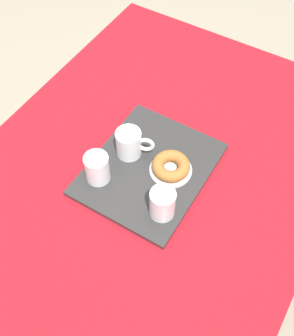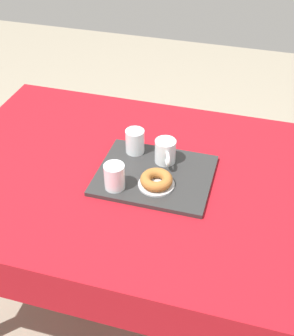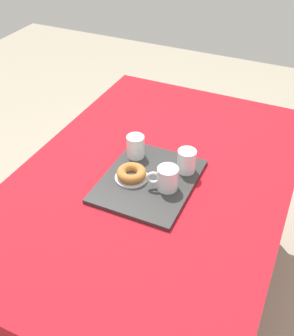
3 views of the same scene
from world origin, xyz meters
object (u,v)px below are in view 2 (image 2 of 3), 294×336
Objects in this scene: water_glass_far at (115,178)px; donut_plate_left at (156,184)px; tea_mug_left at (165,152)px; serving_tray at (155,175)px; sugar_donut_left at (156,180)px; dining_table at (143,193)px; water_glass_near at (135,142)px.

water_glass_far is 0.15m from donut_plate_left.
tea_mug_left is 0.23m from water_glass_far.
donut_plate_left is (0.02, -0.06, 0.01)m from serving_tray.
serving_tray is at bearing 109.14° from sugar_donut_left.
dining_table is 16.11× the size of water_glass_near.
dining_table is at bearing -60.50° from water_glass_near.
dining_table is 0.19m from water_glass_far.
sugar_donut_left reaches higher than dining_table.
dining_table is at bearing 137.93° from sugar_donut_left.
serving_tray is at bearing -102.98° from tea_mug_left.
tea_mug_left is 1.22× the size of water_glass_far.
serving_tray is 3.62× the size of sugar_donut_left.
tea_mug_left is 0.89× the size of donut_plate_left.
donut_plate_left is at bearing -88.21° from tea_mug_left.
serving_tray reaches higher than dining_table.
water_glass_near reaches higher than donut_plate_left.
donut_plate_left is at bearing -52.75° from water_glass_near.
donut_plate_left is (0.13, 0.05, -0.04)m from water_glass_far.
water_glass_near reaches higher than tea_mug_left.
sugar_donut_left is (0.00, 0.00, 0.02)m from donut_plate_left.
water_glass_near is 0.82× the size of sugar_donut_left.
dining_table is 16.11× the size of water_glass_far.
serving_tray is 0.09m from tea_mug_left.
serving_tray is 3.59× the size of tea_mug_left.
sugar_donut_left is (0.02, -0.06, 0.03)m from serving_tray.
tea_mug_left is at bearing 55.44° from water_glass_far.
sugar_donut_left reaches higher than serving_tray.
donut_plate_left is 0.02m from sugar_donut_left.
water_glass_far is (-0.01, -0.22, -0.00)m from water_glass_near.
tea_mug_left is 0.14m from donut_plate_left.
tea_mug_left is at bearing 77.02° from serving_tray.
tea_mug_left reaches higher than serving_tray.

